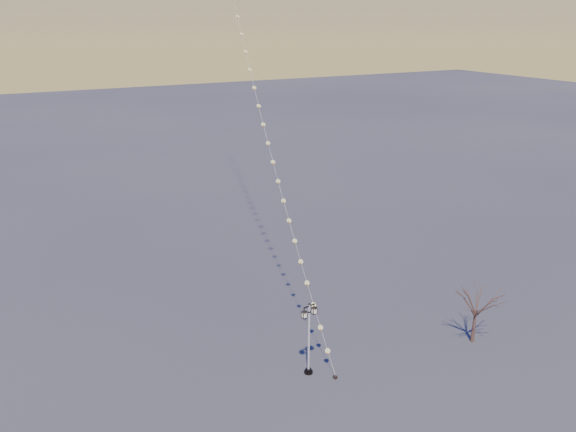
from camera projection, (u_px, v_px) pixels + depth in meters
ground at (354, 375)px, 33.75m from camera, size 300.00×300.00×0.00m
street_lamp at (309, 335)px, 33.12m from camera, size 1.13×0.55×4.51m
bare_tree at (477, 302)px, 36.33m from camera, size 2.41×2.41×3.99m
kite_train at (251, 46)px, 43.87m from camera, size 6.99×35.85×35.20m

